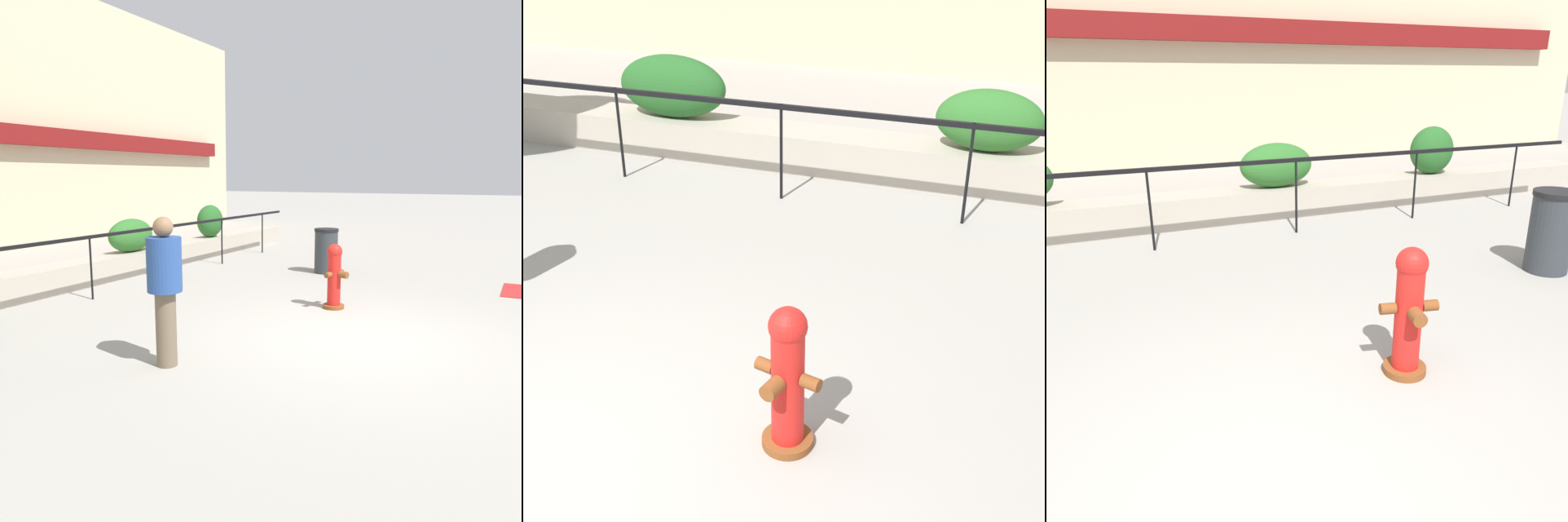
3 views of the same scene
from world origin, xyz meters
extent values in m
plane|color=#9E9991|center=(0.00, 0.00, 0.00)|extent=(120.00, 120.00, 0.00)
cube|color=maroon|center=(0.00, 11.32, 3.36)|extent=(27.00, 0.36, 0.56)
cube|color=#ADA393|center=(0.00, 6.00, 0.25)|extent=(18.00, 0.70, 0.50)
cube|color=black|center=(0.00, 4.90, 1.12)|extent=(15.00, 0.05, 0.06)
cylinder|color=black|center=(0.00, 4.90, 0.57)|extent=(0.04, 0.04, 1.15)
cylinder|color=black|center=(2.14, 4.90, 0.57)|extent=(0.04, 0.04, 1.15)
cylinder|color=black|center=(4.29, 4.90, 0.57)|extent=(0.04, 0.04, 1.15)
cylinder|color=black|center=(6.43, 4.90, 0.57)|extent=(0.04, 0.04, 1.15)
ellipsoid|color=#2D6B28|center=(2.23, 6.00, 0.87)|extent=(1.27, 0.62, 0.74)
ellipsoid|color=#235B23|center=(5.40, 6.00, 0.95)|extent=(0.90, 0.63, 0.89)
cylinder|color=brown|center=(1.47, 0.89, 0.03)|extent=(0.42, 0.42, 0.06)
cylinder|color=red|center=(1.47, 0.89, 0.48)|extent=(0.27, 0.27, 0.85)
sphere|color=red|center=(1.47, 0.89, 0.95)|extent=(0.25, 0.25, 0.25)
cylinder|color=brown|center=(1.43, 0.72, 0.59)|extent=(0.14, 0.16, 0.11)
cylinder|color=brown|center=(1.30, 0.93, 0.59)|extent=(0.14, 0.12, 0.09)
cylinder|color=brown|center=(1.64, 0.85, 0.59)|extent=(0.14, 0.12, 0.09)
cylinder|color=#2D3338|center=(4.38, 2.16, 0.47)|extent=(0.52, 0.52, 0.95)
cylinder|color=black|center=(4.38, 2.16, 0.98)|extent=(0.55, 0.55, 0.06)
camera|label=1|loc=(-6.36, -1.95, 2.17)|focal=35.00mm
camera|label=2|loc=(2.70, -2.70, 3.44)|focal=50.00mm
camera|label=3|loc=(-0.70, -2.12, 2.30)|focal=35.00mm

